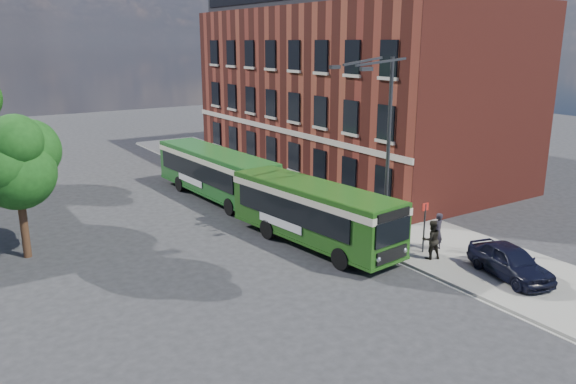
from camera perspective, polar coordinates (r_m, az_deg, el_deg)
ground at (r=26.85m, az=-1.48°, el=-6.05°), size 120.00×120.00×0.00m
pavement at (r=36.85m, az=1.27°, el=-0.03°), size 6.00×48.00×0.15m
kerb_line at (r=35.29m, az=-2.83°, el=-0.84°), size 0.12×48.00×0.01m
brick_office at (r=43.05m, az=6.11°, el=11.39°), size 12.10×26.00×14.20m
street_lamp at (r=26.83m, az=9.59°, el=4.38°), size 2.96×2.38×9.00m
bus_stop_sign at (r=26.65m, az=13.69°, el=-3.21°), size 0.35×0.08×2.52m
bus_front at (r=27.16m, az=2.62°, el=-1.73°), size 3.70×10.16×3.02m
bus_rear at (r=35.74m, az=-7.40°, el=2.27°), size 3.13×11.49×3.02m
parked_car at (r=25.20m, az=21.64°, el=-6.56°), size 2.58×4.35×1.39m
pedestrian_a at (r=27.30m, az=14.94°, el=-3.88°), size 0.70×0.50×1.79m
pedestrian_b at (r=26.10m, az=14.35°, el=-4.71°), size 1.06×0.94×1.81m
tree_left at (r=27.61m, az=-25.80°, el=2.84°), size 3.97×3.77×6.70m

